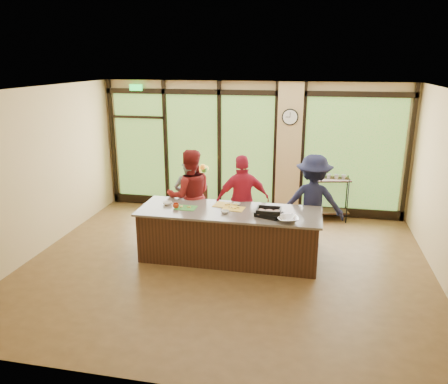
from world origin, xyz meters
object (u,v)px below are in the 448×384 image
at_px(cook_right, 313,202).
at_px(roasting_pan, 269,214).
at_px(flower_stand, 198,200).
at_px(cook_left, 190,200).
at_px(island_base, 229,236).
at_px(bar_cart, 331,192).

bearing_deg(cook_right, roasting_pan, 55.43).
bearing_deg(flower_stand, roasting_pan, -71.56).
distance_m(cook_left, flower_stand, 1.40).
bearing_deg(cook_right, flower_stand, -23.75).
relative_size(island_base, cook_left, 1.88).
distance_m(cook_left, bar_cart, 3.26).
relative_size(island_base, cook_right, 1.72).
relative_size(cook_left, cook_right, 0.91).
height_order(cook_left, roasting_pan, cook_left).
xyz_separation_m(island_base, bar_cart, (1.83, 2.45, 0.19)).
height_order(roasting_pan, bar_cart, bar_cart).
height_order(cook_left, bar_cart, cook_left).
xyz_separation_m(cook_left, cook_right, (2.36, 0.11, 0.08)).
bearing_deg(bar_cart, cook_right, -116.32).
bearing_deg(island_base, cook_right, 30.07).
bearing_deg(island_base, roasting_pan, -12.63).
bearing_deg(cook_left, bar_cart, -159.19).
bearing_deg(roasting_pan, island_base, -171.81).
distance_m(island_base, roasting_pan, 0.89).
relative_size(island_base, roasting_pan, 7.72).
relative_size(cook_left, flower_stand, 2.12).
bearing_deg(cook_right, island_base, 31.72).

